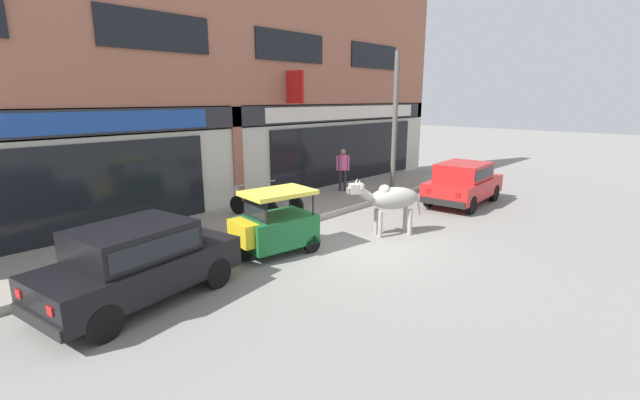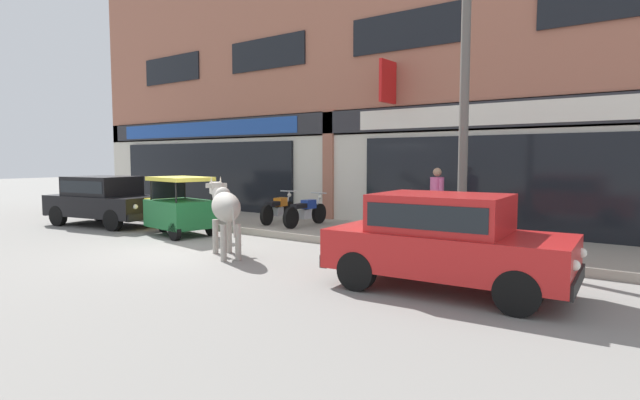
{
  "view_description": "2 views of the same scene",
  "coord_description": "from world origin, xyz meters",
  "px_view_note": "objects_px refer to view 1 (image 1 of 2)",
  "views": [
    {
      "loc": [
        -8.26,
        -6.32,
        3.63
      ],
      "look_at": [
        -0.47,
        1.0,
        1.08
      ],
      "focal_mm": 24.0,
      "sensor_mm": 36.0,
      "label": 1
    },
    {
      "loc": [
        8.67,
        -7.05,
        2.0
      ],
      "look_at": [
        2.73,
        1.0,
        1.16
      ],
      "focal_mm": 28.0,
      "sensor_mm": 36.0,
      "label": 2
    }
  ],
  "objects_px": {
    "auto_rickshaw": "(274,227)",
    "pedestrian": "(343,165)",
    "car_0": "(138,259)",
    "motorcycle_0": "(253,204)",
    "utility_pole": "(395,124)",
    "motorcycle_1": "(282,199)",
    "cow": "(391,199)",
    "car_1": "(463,181)"
  },
  "relations": [
    {
      "from": "auto_rickshaw",
      "to": "pedestrian",
      "type": "height_order",
      "value": "pedestrian"
    },
    {
      "from": "pedestrian",
      "to": "car_0",
      "type": "bearing_deg",
      "value": -162.12
    },
    {
      "from": "car_0",
      "to": "pedestrian",
      "type": "height_order",
      "value": "pedestrian"
    },
    {
      "from": "auto_rickshaw",
      "to": "motorcycle_0",
      "type": "distance_m",
      "value": 2.77
    },
    {
      "from": "utility_pole",
      "to": "motorcycle_1",
      "type": "bearing_deg",
      "value": 168.2
    },
    {
      "from": "cow",
      "to": "motorcycle_1",
      "type": "bearing_deg",
      "value": 101.23
    },
    {
      "from": "car_0",
      "to": "car_1",
      "type": "height_order",
      "value": "same"
    },
    {
      "from": "cow",
      "to": "car_1",
      "type": "relative_size",
      "value": 0.52
    },
    {
      "from": "car_1",
      "to": "pedestrian",
      "type": "bearing_deg",
      "value": 114.89
    },
    {
      "from": "car_1",
      "to": "auto_rickshaw",
      "type": "height_order",
      "value": "auto_rickshaw"
    },
    {
      "from": "car_0",
      "to": "pedestrian",
      "type": "bearing_deg",
      "value": 17.88
    },
    {
      "from": "pedestrian",
      "to": "motorcycle_1",
      "type": "bearing_deg",
      "value": -172.01
    },
    {
      "from": "car_1",
      "to": "motorcycle_1",
      "type": "distance_m",
      "value": 6.38
    },
    {
      "from": "motorcycle_1",
      "to": "utility_pole",
      "type": "distance_m",
      "value": 5.25
    },
    {
      "from": "auto_rickshaw",
      "to": "pedestrian",
      "type": "xyz_separation_m",
      "value": [
        5.88,
        2.86,
        0.5
      ]
    },
    {
      "from": "motorcycle_0",
      "to": "utility_pole",
      "type": "bearing_deg",
      "value": -10.5
    },
    {
      "from": "car_1",
      "to": "utility_pole",
      "type": "bearing_deg",
      "value": 105.19
    },
    {
      "from": "motorcycle_1",
      "to": "cow",
      "type": "bearing_deg",
      "value": -78.77
    },
    {
      "from": "cow",
      "to": "utility_pole",
      "type": "xyz_separation_m",
      "value": [
        3.98,
        2.59,
        1.7
      ]
    },
    {
      "from": "car_0",
      "to": "motorcycle_0",
      "type": "height_order",
      "value": "car_0"
    },
    {
      "from": "car_0",
      "to": "motorcycle_1",
      "type": "xyz_separation_m",
      "value": [
        5.67,
        2.47,
        -0.26
      ]
    },
    {
      "from": "utility_pole",
      "to": "motorcycle_0",
      "type": "bearing_deg",
      "value": 169.5
    },
    {
      "from": "cow",
      "to": "car_0",
      "type": "bearing_deg",
      "value": 170.28
    },
    {
      "from": "utility_pole",
      "to": "auto_rickshaw",
      "type": "bearing_deg",
      "value": -168.9
    },
    {
      "from": "cow",
      "to": "motorcycle_1",
      "type": "height_order",
      "value": "cow"
    },
    {
      "from": "cow",
      "to": "pedestrian",
      "type": "height_order",
      "value": "pedestrian"
    },
    {
      "from": "car_0",
      "to": "motorcycle_0",
      "type": "distance_m",
      "value": 5.29
    },
    {
      "from": "motorcycle_0",
      "to": "utility_pole",
      "type": "relative_size",
      "value": 0.35
    },
    {
      "from": "pedestrian",
      "to": "utility_pole",
      "type": "distance_m",
      "value": 2.44
    },
    {
      "from": "auto_rickshaw",
      "to": "utility_pole",
      "type": "xyz_separation_m",
      "value": [
        7.04,
        1.38,
        2.05
      ]
    },
    {
      "from": "cow",
      "to": "motorcycle_1",
      "type": "relative_size",
      "value": 1.05
    },
    {
      "from": "motorcycle_1",
      "to": "utility_pole",
      "type": "bearing_deg",
      "value": -11.8
    },
    {
      "from": "car_1",
      "to": "auto_rickshaw",
      "type": "xyz_separation_m",
      "value": [
        -7.71,
        1.09,
        -0.15
      ]
    },
    {
      "from": "cow",
      "to": "motorcycle_0",
      "type": "distance_m",
      "value": 4.08
    },
    {
      "from": "motorcycle_1",
      "to": "auto_rickshaw",
      "type": "bearing_deg",
      "value": -134.87
    },
    {
      "from": "cow",
      "to": "auto_rickshaw",
      "type": "relative_size",
      "value": 0.92
    },
    {
      "from": "motorcycle_1",
      "to": "pedestrian",
      "type": "height_order",
      "value": "pedestrian"
    },
    {
      "from": "cow",
      "to": "motorcycle_0",
      "type": "bearing_deg",
      "value": 115.76
    },
    {
      "from": "car_1",
      "to": "motorcycle_0",
      "type": "height_order",
      "value": "car_1"
    },
    {
      "from": "car_0",
      "to": "utility_pole",
      "type": "xyz_separation_m",
      "value": [
        10.36,
        1.49,
        1.9
      ]
    },
    {
      "from": "motorcycle_0",
      "to": "car_1",
      "type": "bearing_deg",
      "value": -28.84
    },
    {
      "from": "motorcycle_0",
      "to": "utility_pole",
      "type": "distance_m",
      "value": 6.23
    }
  ]
}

